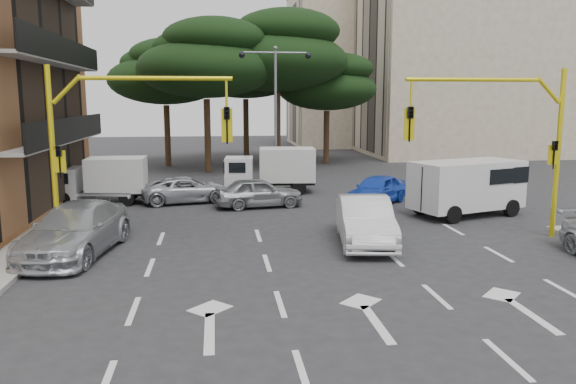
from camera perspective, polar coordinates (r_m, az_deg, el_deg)
name	(u,v)px	position (r m, az deg, el deg)	size (l,w,h in m)	color
ground	(331,261)	(17.57, 4.40, -6.96)	(120.00, 120.00, 0.00)	#28282B
median_strip	(276,183)	(33.04, -1.25, 0.95)	(1.40, 6.00, 0.15)	gray
apartment_beige_near	(480,49)	(54.04, 18.90, 13.62)	(20.20, 12.15, 18.70)	tan
apartment_beige_far	(367,67)	(62.78, 7.99, 12.46)	(16.20, 12.15, 16.70)	tan
pine_left_near	(207,58)	(38.54, -8.27, 13.29)	(9.15, 9.15, 10.23)	#382616
pine_center	(278,51)	(40.84, -1.00, 14.14)	(9.98, 9.98, 11.16)	#382616
pine_left_far	(166,72)	(42.63, -12.29, 11.86)	(8.32, 8.32, 9.30)	#382616
pine_right	(328,82)	(43.32, 4.07, 11.09)	(7.49, 7.49, 8.37)	#382616
pine_back	(246,65)	(45.60, -4.28, 12.75)	(9.15, 9.15, 10.23)	#382616
signal_mast_right	(512,130)	(21.18, 21.82, 5.88)	(5.79, 0.37, 6.00)	yellow
signal_mast_left	(110,133)	(18.81, -17.62, 5.74)	(5.79, 0.37, 6.00)	yellow
street_lamp_center	(275,91)	(32.68, -1.28, 10.27)	(4.16, 0.36, 7.77)	slate
car_white_hatch	(365,221)	(19.54, 7.82, -2.91)	(1.70, 4.88, 1.61)	silver
car_blue_compact	(377,190)	(26.93, 9.00, 0.23)	(1.64, 4.08, 1.39)	#163EBB
car_silver_wagon	(76,230)	(19.27, -20.78, -3.62)	(2.25, 5.54, 1.61)	#A1A4A8
car_silver_cross_a	(187,190)	(27.55, -10.20, 0.23)	(2.03, 4.41, 1.22)	#ACAEB4
car_silver_cross_b	(259,192)	(25.92, -3.00, -0.04)	(1.63, 4.05, 1.38)	gray
van_white	(467,188)	(25.16, 17.68, 0.41)	(2.17, 4.80, 2.40)	silver
box_truck_a	(100,181)	(28.16, -18.60, 1.09)	(1.88, 4.49, 2.21)	silver
box_truck_b	(271,170)	(29.96, -1.76, 2.22)	(2.03, 4.83, 2.38)	silver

